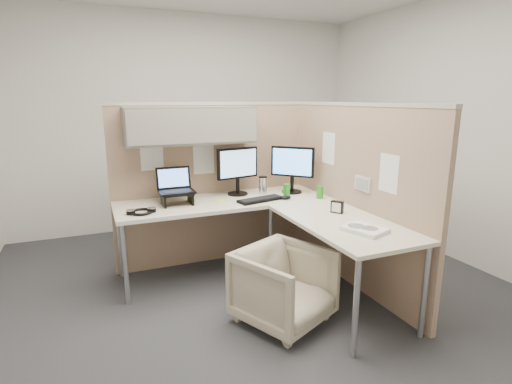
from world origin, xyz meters
name	(u,v)px	position (x,y,z in m)	size (l,w,h in m)	color
ground	(257,294)	(0.00, 0.00, 0.00)	(4.50, 4.50, 0.00)	#2C2C30
partition_back	(203,158)	(-0.22, 0.83, 1.10)	(2.00, 0.36, 1.63)	tan
partition_right	(352,195)	(0.90, -0.07, 0.82)	(0.07, 2.03, 1.63)	tan
desk	(264,213)	(0.12, 0.13, 0.69)	(2.00, 1.98, 0.73)	beige
office_chair	(284,283)	(0.02, -0.48, 0.32)	(0.61, 0.57, 0.63)	#B9A993
monitor_left	(238,167)	(0.09, 0.69, 1.00)	(0.44, 0.20, 0.47)	black
monitor_right	(292,166)	(0.63, 0.56, 1.00)	(0.33, 0.34, 0.47)	black
laptop_station	(176,190)	(-0.55, 0.57, 0.85)	(0.31, 0.27, 0.32)	black
keyboard	(261,200)	(0.20, 0.37, 0.74)	(0.45, 0.15, 0.02)	black
mouse	(286,197)	(0.44, 0.33, 0.75)	(0.10, 0.06, 0.04)	black
travel_mug	(263,185)	(0.33, 0.62, 0.82)	(0.08, 0.08, 0.18)	silver
soda_can_green	(320,192)	(0.76, 0.24, 0.79)	(0.07, 0.07, 0.12)	#268C1E
soda_can_silver	(287,190)	(0.51, 0.45, 0.79)	(0.07, 0.07, 0.12)	#268C1E
sticky_note_c	(191,202)	(-0.41, 0.58, 0.73)	(0.08, 0.08, 0.01)	yellow
sticky_note_d	(222,201)	(-0.14, 0.50, 0.73)	(0.08, 0.08, 0.01)	yellow
headphones	(141,212)	(-0.88, 0.37, 0.75)	(0.24, 0.20, 0.03)	black
paper_stack	(365,229)	(0.54, -0.73, 0.75)	(0.31, 0.34, 0.03)	white
desk_clock	(337,207)	(0.63, -0.24, 0.78)	(0.09, 0.11, 0.10)	black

